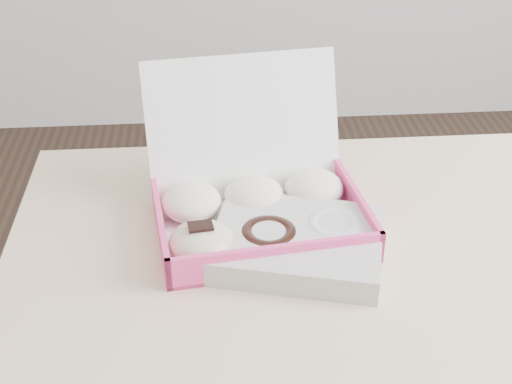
{
  "coord_description": "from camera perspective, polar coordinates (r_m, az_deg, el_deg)",
  "views": [
    {
      "loc": [
        -0.31,
        -0.71,
        1.35
      ],
      "look_at": [
        -0.25,
        0.11,
        0.83
      ],
      "focal_mm": 50.0,
      "sensor_mm": 36.0,
      "label": 1
    }
  ],
  "objects": [
    {
      "name": "newspapers",
      "position": [
        0.98,
        3.3,
        -4.13
      ],
      "size": [
        0.27,
        0.23,
        0.04
      ],
      "primitive_type": "cube",
      "rotation": [
        0.0,
        0.0,
        -0.25
      ],
      "color": "beige",
      "rests_on": "table"
    },
    {
      "name": "table",
      "position": [
        1.03,
        14.51,
        -10.21
      ],
      "size": [
        1.2,
        0.8,
        0.75
      ],
      "color": "#D2B08A",
      "rests_on": "ground"
    },
    {
      "name": "donut_box",
      "position": [
        1.03,
        0.02,
        -1.06
      ],
      "size": [
        0.33,
        0.31,
        0.21
      ],
      "rotation": [
        0.0,
        0.0,
        0.13
      ],
      "color": "white",
      "rests_on": "table"
    }
  ]
}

